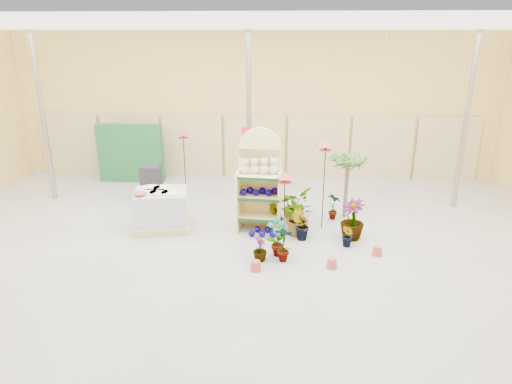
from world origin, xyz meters
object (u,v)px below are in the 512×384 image
Objects in this scene: pallet_stack at (162,210)px; bird_table_front at (285,177)px; display_shelf at (260,183)px; potted_plant_2 at (299,217)px.

pallet_stack is 3.13m from bird_table_front.
bird_table_front is at bearing -49.73° from display_shelf.
pallet_stack is 1.72× the size of potted_plant_2.
display_shelf is at bearing 156.07° from potted_plant_2.
display_shelf is 1.21m from potted_plant_2.
potted_plant_2 is (0.93, -0.41, -0.66)m from display_shelf.
potted_plant_2 is (0.35, 0.43, -1.09)m from bird_table_front.
pallet_stack is 3.23m from potted_plant_2.
pallet_stack is at bearing -169.35° from display_shelf.
display_shelf is 2.39m from pallet_stack.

